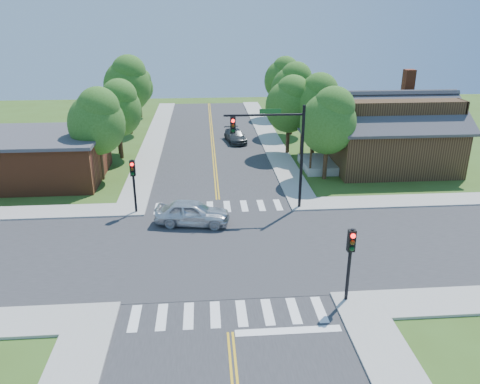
{
  "coord_description": "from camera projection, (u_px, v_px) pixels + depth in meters",
  "views": [
    {
      "loc": [
        -0.88,
        -23.9,
        12.9
      ],
      "look_at": [
        1.28,
        3.4,
        2.2
      ],
      "focal_mm": 35.0,
      "sensor_mm": 36.0,
      "label": 1
    }
  ],
  "objects": [
    {
      "name": "signal_pole_se",
      "position": [
        350.0,
        252.0,
        21.18
      ],
      "size": [
        0.34,
        0.42,
        3.8
      ],
      "color": "black",
      "rests_on": "ground"
    },
    {
      "name": "building_nw",
      "position": [
        38.0,
        157.0,
        37.48
      ],
      "size": [
        10.4,
        8.4,
        3.73
      ],
      "color": "brown",
      "rests_on": "ground"
    },
    {
      "name": "sidewalk_nw",
      "position": [
        32.0,
        169.0,
        40.45
      ],
      "size": [
        40.0,
        40.0,
        0.14
      ],
      "color": "#9E9B93",
      "rests_on": "ground"
    },
    {
      "name": "tree_w_b",
      "position": [
        117.0,
        107.0,
        43.26
      ],
      "size": [
        4.07,
        3.87,
        6.92
      ],
      "color": "#382314",
      "rests_on": "ground"
    },
    {
      "name": "house_ne",
      "position": [
        391.0,
        129.0,
        40.07
      ],
      "size": [
        13.05,
        8.8,
        7.11
      ],
      "color": "black",
      "rests_on": "ground"
    },
    {
      "name": "tree_e_a",
      "position": [
        329.0,
        119.0,
        36.43
      ],
      "size": [
        4.43,
        4.2,
        7.52
      ],
      "color": "#382314",
      "rests_on": "ground"
    },
    {
      "name": "tree_w_c",
      "position": [
        128.0,
        83.0,
        50.13
      ],
      "size": [
        5.03,
        4.78,
        8.55
      ],
      "color": "#382314",
      "rests_on": "ground"
    },
    {
      "name": "car_silver",
      "position": [
        192.0,
        213.0,
        29.78
      ],
      "size": [
        3.48,
        5.37,
        1.62
      ],
      "primitive_type": "imported",
      "rotation": [
        0.0,
        0.0,
        1.4
      ],
      "color": "silver",
      "rests_on": "ground"
    },
    {
      "name": "tree_house",
      "position": [
        290.0,
        103.0,
        43.04
      ],
      "size": [
        4.39,
        4.17,
        7.46
      ],
      "color": "#382314",
      "rests_on": "ground"
    },
    {
      "name": "centerline",
      "position": [
        222.0,
        249.0,
        26.94
      ],
      "size": [
        0.3,
        90.0,
        0.01
      ],
      "color": "gold",
      "rests_on": "ground"
    },
    {
      "name": "crosswalk_south",
      "position": [
        228.0,
        314.0,
        21.18
      ],
      "size": [
        8.85,
        2.0,
        0.01
      ],
      "color": "white",
      "rests_on": "ground"
    },
    {
      "name": "tree_w_a",
      "position": [
        97.0,
        120.0,
        36.3
      ],
      "size": [
        4.42,
        4.2,
        7.51
      ],
      "color": "#382314",
      "rests_on": "ground"
    },
    {
      "name": "sidewalk_ne",
      "position": [
        387.0,
        160.0,
        42.78
      ],
      "size": [
        40.0,
        40.0,
        0.14
      ],
      "color": "#9E9B93",
      "rests_on": "ground"
    },
    {
      "name": "tree_e_b",
      "position": [
        316.0,
        102.0,
        42.66
      ],
      "size": [
        4.54,
        4.31,
        7.71
      ],
      "color": "#382314",
      "rests_on": "ground"
    },
    {
      "name": "tree_e_d",
      "position": [
        283.0,
        78.0,
        58.01
      ],
      "size": [
        4.51,
        4.28,
        7.66
      ],
      "color": "#382314",
      "rests_on": "ground"
    },
    {
      "name": "road_ns",
      "position": [
        222.0,
        249.0,
        26.95
      ],
      "size": [
        10.0,
        90.0,
        0.04
      ],
      "primitive_type": "cube",
      "color": "#2D2D30",
      "rests_on": "ground"
    },
    {
      "name": "ground",
      "position": [
        222.0,
        249.0,
        26.96
      ],
      "size": [
        100.0,
        100.0,
        0.0
      ],
      "primitive_type": "plane",
      "color": "#38541A",
      "rests_on": "ground"
    },
    {
      "name": "tree_e_c",
      "position": [
        293.0,
        87.0,
        49.99
      ],
      "size": [
        4.63,
        4.39,
        7.86
      ],
      "color": "#382314",
      "rests_on": "ground"
    },
    {
      "name": "road_ew",
      "position": [
        222.0,
        249.0,
        26.95
      ],
      "size": [
        90.0,
        10.0,
        0.04
      ],
      "primitive_type": "cube",
      "color": "#2D2D30",
      "rests_on": "ground"
    },
    {
      "name": "signal_mast_ne",
      "position": [
        277.0,
        141.0,
        30.67
      ],
      "size": [
        5.3,
        0.42,
        7.2
      ],
      "color": "black",
      "rests_on": "ground"
    },
    {
      "name": "signal_pole_nw",
      "position": [
        133.0,
        176.0,
        30.75
      ],
      "size": [
        0.34,
        0.42,
        3.8
      ],
      "color": "black",
      "rests_on": "ground"
    },
    {
      "name": "intersection_patch",
      "position": [
        222.0,
        249.0,
        26.96
      ],
      "size": [
        10.2,
        10.2,
        0.06
      ],
      "primitive_type": "cube",
      "color": "#2D2D30",
      "rests_on": "ground"
    },
    {
      "name": "car_dgrey",
      "position": [
        235.0,
        136.0,
        48.52
      ],
      "size": [
        3.12,
        4.88,
        1.26
      ],
      "primitive_type": "imported",
      "rotation": [
        0.0,
        0.0,
        0.16
      ],
      "color": "#333739",
      "rests_on": "ground"
    },
    {
      "name": "stop_bar",
      "position": [
        288.0,
        332.0,
        20.08
      ],
      "size": [
        4.6,
        0.45,
        0.09
      ],
      "primitive_type": "cube",
      "color": "white",
      "rests_on": "ground"
    },
    {
      "name": "tree_w_d",
      "position": [
        139.0,
        85.0,
        58.88
      ],
      "size": [
        3.6,
        3.42,
        6.12
      ],
      "color": "#382314",
      "rests_on": "ground"
    },
    {
      "name": "tree_bldg",
      "position": [
        118.0,
        107.0,
        41.8
      ],
      "size": [
        4.3,
        4.09,
        7.31
      ],
      "color": "#382314",
      "rests_on": "ground"
    },
    {
      "name": "crosswalk_north",
      "position": [
        219.0,
        207.0,
        32.7
      ],
      "size": [
        8.85,
        2.0,
        0.01
      ],
      "color": "white",
      "rests_on": "ground"
    }
  ]
}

